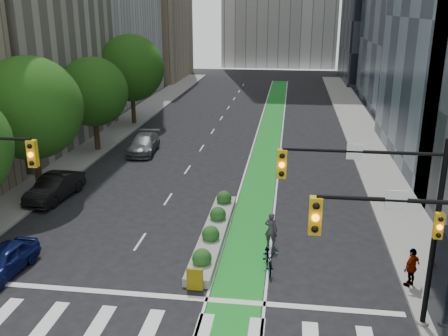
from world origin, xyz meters
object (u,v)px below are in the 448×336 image
(bicycle, at_px, (269,257))
(cyclist, at_px, (271,230))
(parked_car_left_far, at_px, (144,144))
(parked_car_left_near, at_px, (3,261))
(median_planter, at_px, (214,231))
(parked_car_left_mid, at_px, (55,187))
(pedestrian_far, at_px, (412,267))

(bicycle, bearing_deg, cyclist, 81.59)
(parked_car_left_far, bearing_deg, parked_car_left_near, -96.43)
(bicycle, relative_size, parked_car_left_far, 0.42)
(median_planter, bearing_deg, bicycle, -43.97)
(bicycle, relative_size, parked_car_left_mid, 0.44)
(parked_car_left_mid, relative_size, parked_car_left_far, 0.94)
(parked_car_left_mid, bearing_deg, bicycle, -20.59)
(parked_car_left_far, bearing_deg, cyclist, -58.96)
(pedestrian_far, bearing_deg, parked_car_left_mid, -66.43)
(pedestrian_far, bearing_deg, median_planter, -67.56)
(pedestrian_far, bearing_deg, bicycle, -53.40)
(parked_car_left_mid, bearing_deg, parked_car_left_near, -72.03)
(median_planter, relative_size, parked_car_left_mid, 2.15)
(parked_car_left_near, xyz_separation_m, parked_car_left_far, (0.61, 19.99, 0.06))
(parked_car_left_near, distance_m, pedestrian_far, 17.96)
(cyclist, relative_size, parked_car_left_far, 0.36)
(parked_car_left_far, bearing_deg, pedestrian_far, -52.00)
(median_planter, distance_m, cyclist, 3.11)
(cyclist, distance_m, pedestrian_far, 6.88)
(cyclist, height_order, parked_car_left_far, cyclist)
(parked_car_left_mid, relative_size, pedestrian_far, 2.72)
(bicycle, height_order, parked_car_left_near, parked_car_left_near)
(cyclist, distance_m, parked_car_left_near, 12.61)
(parked_car_left_mid, height_order, parked_car_left_far, parked_car_left_mid)
(cyclist, xyz_separation_m, parked_car_left_near, (-11.81, -4.41, -0.23))
(pedestrian_far, bearing_deg, cyclist, -72.38)
(parked_car_left_near, height_order, pedestrian_far, pedestrian_far)
(cyclist, height_order, parked_car_left_near, cyclist)
(cyclist, relative_size, parked_car_left_near, 0.46)
(pedestrian_far, bearing_deg, parked_car_left_near, -40.91)
(bicycle, bearing_deg, pedestrian_far, -16.99)
(parked_car_left_far, bearing_deg, median_planter, -65.93)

